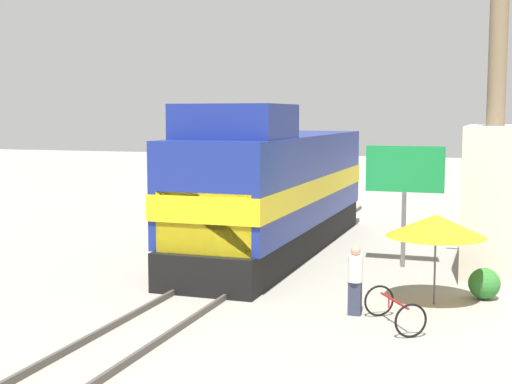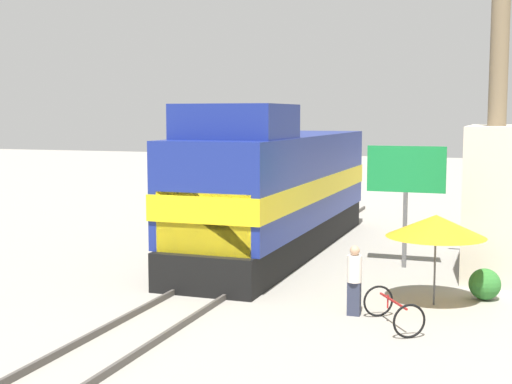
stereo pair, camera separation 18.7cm
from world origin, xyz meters
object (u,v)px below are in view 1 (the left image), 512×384
at_px(utility_pole, 496,110).
at_px(person_bystander, 355,278).
at_px(locomotive, 274,190).
at_px(bicycle, 394,310).
at_px(vendor_umbrella, 436,226).
at_px(billboard_sign, 405,176).

bearing_deg(utility_pole, person_bystander, -119.68).
relative_size(locomotive, person_bystander, 8.18).
bearing_deg(locomotive, person_bystander, -58.44).
relative_size(locomotive, utility_pole, 1.42).
distance_m(person_bystander, bicycle, 1.28).
bearing_deg(locomotive, vendor_umbrella, -41.44).
bearing_deg(vendor_umbrella, locomotive, 138.56).
relative_size(locomotive, vendor_umbrella, 5.56).
bearing_deg(billboard_sign, utility_pole, -12.38).
distance_m(locomotive, billboard_sign, 4.59).
bearing_deg(person_bystander, vendor_umbrella, 43.13).
bearing_deg(locomotive, bicycle, -55.05).
bearing_deg(bicycle, locomotive, -87.56).
bearing_deg(person_bystander, locomotive, 121.56).
bearing_deg(bicycle, billboard_sign, -116.89).
xyz_separation_m(locomotive, person_bystander, (4.07, -6.63, -1.24)).
bearing_deg(billboard_sign, bicycle, -84.38).
bearing_deg(bicycle, vendor_umbrella, -139.67).
relative_size(locomotive, bicycle, 7.39).
bearing_deg(locomotive, utility_pole, -12.03).
distance_m(utility_pole, bicycle, 7.50).
distance_m(vendor_umbrella, bicycle, 2.78).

